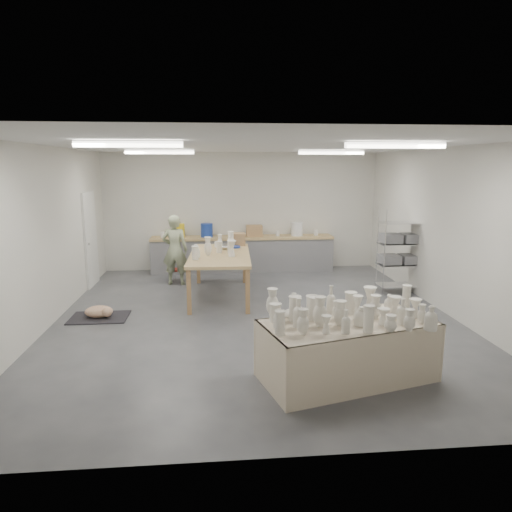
{
  "coord_description": "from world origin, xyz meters",
  "views": [
    {
      "loc": [
        -0.7,
        -7.75,
        2.67
      ],
      "look_at": [
        0.04,
        0.35,
        1.05
      ],
      "focal_mm": 32.0,
      "sensor_mm": 36.0,
      "label": 1
    }
  ],
  "objects": [
    {
      "name": "rug",
      "position": [
        -2.78,
        0.22,
        0.01
      ],
      "size": [
        1.0,
        0.7,
        0.02
      ],
      "primitive_type": "cube",
      "color": "black",
      "rests_on": "ground"
    },
    {
      "name": "potter",
      "position": [
        -1.6,
        2.49,
        0.8
      ],
      "size": [
        0.63,
        0.46,
        1.6
      ],
      "primitive_type": "imported",
      "rotation": [
        0.0,
        0.0,
        3.0
      ],
      "color": "#95A17D",
      "rests_on": "ground"
    },
    {
      "name": "red_stool",
      "position": [
        -1.6,
        2.76,
        0.26
      ],
      "size": [
        0.34,
        0.34,
        0.29
      ],
      "rotation": [
        0.0,
        0.0,
        -0.08
      ],
      "color": "#AB2618",
      "rests_on": "ground"
    },
    {
      "name": "drying_table",
      "position": [
        0.93,
        -2.47,
        0.43
      ],
      "size": [
        2.34,
        1.57,
        1.13
      ],
      "rotation": [
        0.0,
        0.0,
        0.27
      ],
      "color": "olive",
      "rests_on": "ground"
    },
    {
      "name": "work_table",
      "position": [
        -0.57,
        1.48,
        0.9
      ],
      "size": [
        1.31,
        2.46,
        1.28
      ],
      "rotation": [
        0.0,
        0.0,
        -0.04
      ],
      "color": "tan",
      "rests_on": "ground"
    },
    {
      "name": "room",
      "position": [
        -0.11,
        0.08,
        2.06
      ],
      "size": [
        8.0,
        8.02,
        3.0
      ],
      "color": "#424449",
      "rests_on": "ground"
    },
    {
      "name": "wire_shelf",
      "position": [
        3.2,
        1.4,
        0.92
      ],
      "size": [
        0.88,
        0.48,
        1.8
      ],
      "color": "silver",
      "rests_on": "ground"
    },
    {
      "name": "cat",
      "position": [
        -2.76,
        0.21,
        0.13
      ],
      "size": [
        0.58,
        0.49,
        0.21
      ],
      "rotation": [
        0.0,
        0.0,
        0.36
      ],
      "color": "white",
      "rests_on": "rug"
    },
    {
      "name": "back_counter",
      "position": [
        -0.01,
        3.68,
        0.49
      ],
      "size": [
        4.6,
        0.6,
        1.24
      ],
      "color": "tan",
      "rests_on": "ground"
    }
  ]
}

